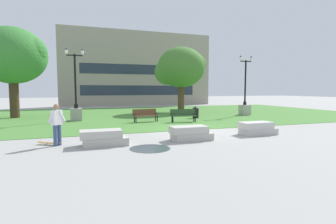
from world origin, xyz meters
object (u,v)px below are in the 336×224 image
object	(u,v)px
concrete_block_center	(103,138)
park_bench_near_left	(183,115)
park_bench_near_right	(145,114)
trash_bin	(196,112)
concrete_block_right	(257,128)
concrete_block_left	(190,133)
lamp_post_right	(245,103)
person_skateboarder	(57,122)
skateboard	(50,143)
lamp_post_left	(76,106)

from	to	relation	value
concrete_block_center	park_bench_near_left	world-z (taller)	park_bench_near_left
concrete_block_center	park_bench_near_right	distance (m)	7.87
park_bench_near_left	trash_bin	bearing A→B (deg)	46.95
concrete_block_right	park_bench_near_right	distance (m)	8.02
concrete_block_left	lamp_post_right	world-z (taller)	lamp_post_right
concrete_block_right	lamp_post_right	size ratio (longest dim) A/B	0.36
person_skateboarder	lamp_post_right	size ratio (longest dim) A/B	0.32
concrete_block_left	park_bench_near_left	size ratio (longest dim) A/B	1.02
park_bench_near_right	park_bench_near_left	bearing A→B (deg)	-21.29
trash_bin	concrete_block_right	bearing A→B (deg)	-91.95
skateboard	lamp_post_right	distance (m)	17.46
park_bench_near_right	lamp_post_right	size ratio (longest dim) A/B	0.35
skateboard	person_skateboarder	bearing A→B (deg)	-37.85
concrete_block_right	lamp_post_left	size ratio (longest dim) A/B	0.36
concrete_block_center	concrete_block_left	size ratio (longest dim) A/B	1.01
park_bench_near_left	lamp_post_left	bearing A→B (deg)	154.67
concrete_block_left	trash_bin	world-z (taller)	trash_bin
concrete_block_left	concrete_block_right	distance (m)	3.85
concrete_block_center	concrete_block_left	bearing A→B (deg)	-1.73
park_bench_near_right	trash_bin	size ratio (longest dim) A/B	1.93
concrete_block_right	lamp_post_left	world-z (taller)	lamp_post_left
concrete_block_right	park_bench_near_left	world-z (taller)	park_bench_near_left
skateboard	lamp_post_right	bearing A→B (deg)	28.24
lamp_post_left	park_bench_near_left	bearing A→B (deg)	-25.33
park_bench_near_left	concrete_block_center	bearing A→B (deg)	-134.87
concrete_block_center	trash_bin	distance (m)	11.37
lamp_post_right	trash_bin	bearing A→B (deg)	-169.78
concrete_block_left	skateboard	distance (m)	6.02
park_bench_near_left	trash_bin	distance (m)	2.82
lamp_post_right	park_bench_near_left	bearing A→B (deg)	-157.32
skateboard	trash_bin	bearing A→B (deg)	35.94
trash_bin	lamp_post_right	bearing A→B (deg)	10.22
concrete_block_center	lamp_post_right	xyz separation A→B (m)	(13.25, 9.07, 0.78)
lamp_post_left	trash_bin	bearing A→B (deg)	-8.21
concrete_block_right	person_skateboarder	size ratio (longest dim) A/B	1.10
person_skateboarder	park_bench_near_right	distance (m)	8.37
concrete_block_center	park_bench_near_right	world-z (taller)	park_bench_near_right
concrete_block_right	lamp_post_right	distance (m)	10.53
skateboard	lamp_post_left	world-z (taller)	lamp_post_left
skateboard	park_bench_near_right	bearing A→B (deg)	47.70
concrete_block_center	park_bench_near_right	bearing A→B (deg)	63.27
park_bench_near_right	trash_bin	distance (m)	4.55
skateboard	park_bench_near_right	xyz separation A→B (m)	(5.64, 6.20, 0.45)
trash_bin	park_bench_near_left	bearing A→B (deg)	-133.05
park_bench_near_right	concrete_block_right	bearing A→B (deg)	-58.86
concrete_block_left	concrete_block_right	bearing A→B (deg)	4.14
skateboard	park_bench_near_right	size ratio (longest dim) A/B	0.52
person_skateboarder	park_bench_near_left	size ratio (longest dim) A/B	0.92
park_bench_near_right	lamp_post_left	xyz separation A→B (m)	(-4.62, 2.40, 0.54)
skateboard	park_bench_near_left	distance (m)	9.68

